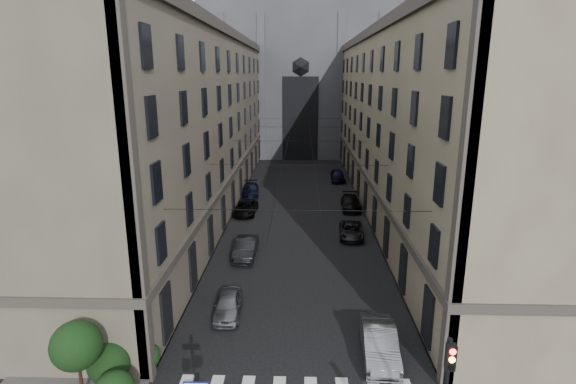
# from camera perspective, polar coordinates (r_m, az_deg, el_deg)

# --- Properties ---
(sidewalk_left) EXTENTS (7.00, 80.00, 0.15)m
(sidewalk_left) POSITION_cam_1_polar(r_m,az_deg,el_deg) (51.55, -10.35, -1.60)
(sidewalk_left) COLOR #383533
(sidewalk_left) RESTS_ON ground
(sidewalk_right) EXTENTS (7.00, 80.00, 0.15)m
(sidewalk_right) POSITION_cam_1_polar(r_m,az_deg,el_deg) (51.46, 13.19, -1.78)
(sidewalk_right) COLOR #383533
(sidewalk_right) RESTS_ON ground
(building_left) EXTENTS (13.60, 60.60, 18.85)m
(building_left) POSITION_cam_1_polar(r_m,az_deg,el_deg) (50.50, -14.14, 8.60)
(building_left) COLOR #4D453B
(building_left) RESTS_ON ground
(building_right) EXTENTS (13.60, 60.60, 18.85)m
(building_right) POSITION_cam_1_polar(r_m,az_deg,el_deg) (50.38, 17.12, 8.38)
(building_right) COLOR brown
(building_right) RESTS_ON ground
(gothic_tower) EXTENTS (35.00, 23.00, 58.00)m
(gothic_tower) POSITION_cam_1_polar(r_m,az_deg,el_deg) (87.38, 1.65, 16.99)
(gothic_tower) COLOR #2D2D33
(gothic_tower) RESTS_ON ground
(shrub_cluster) EXTENTS (3.90, 4.40, 3.90)m
(shrub_cluster) POSITION_cam_1_polar(r_m,az_deg,el_deg) (23.22, -22.56, -19.28)
(shrub_cluster) COLOR black
(shrub_cluster) RESTS_ON sidewalk_left
(tram_wires) EXTENTS (14.00, 60.00, 0.43)m
(tram_wires) POSITION_cam_1_polar(r_m,az_deg,el_deg) (48.51, 1.46, 6.30)
(tram_wires) COLOR black
(tram_wires) RESTS_ON ground
(car_left_near) EXTENTS (1.72, 4.03, 1.36)m
(car_left_near) POSITION_cam_1_polar(r_m,az_deg,el_deg) (28.60, -7.60, -14.00)
(car_left_near) COLOR slate
(car_left_near) RESTS_ON ground
(car_left_midnear) EXTENTS (1.68, 4.68, 1.54)m
(car_left_midnear) POSITION_cam_1_polar(r_m,az_deg,el_deg) (36.67, -5.36, -7.09)
(car_left_midnear) COLOR black
(car_left_midnear) RESTS_ON ground
(car_left_midfar) EXTENTS (2.39, 4.90, 1.34)m
(car_left_midfar) POSITION_cam_1_polar(r_m,az_deg,el_deg) (47.56, -5.41, -2.06)
(car_left_midfar) COLOR black
(car_left_midfar) RESTS_ON ground
(car_left_far) EXTENTS (2.44, 5.08, 1.43)m
(car_left_far) POSITION_cam_1_polar(r_m,az_deg,el_deg) (55.02, -4.77, 0.32)
(car_left_far) COLOR black
(car_left_far) RESTS_ON ground
(car_right_near) EXTENTS (1.98, 5.04, 1.63)m
(car_right_near) POSITION_cam_1_polar(r_m,az_deg,el_deg) (25.10, 11.54, -18.27)
(car_right_near) COLOR slate
(car_right_near) RESTS_ON ground
(car_right_midnear) EXTENTS (2.40, 4.71, 1.27)m
(car_right_midnear) POSITION_cam_1_polar(r_m,az_deg,el_deg) (41.21, 8.04, -4.87)
(car_right_midnear) COLOR black
(car_right_midnear) RESTS_ON ground
(car_right_midfar) EXTENTS (2.23, 5.12, 1.47)m
(car_right_midfar) POSITION_cam_1_polar(r_m,az_deg,el_deg) (49.62, 7.97, -1.35)
(car_right_midfar) COLOR black
(car_right_midfar) RESTS_ON ground
(car_right_far) EXTENTS (1.89, 4.66, 1.58)m
(car_right_far) POSITION_cam_1_polar(r_m,az_deg,el_deg) (62.43, 6.33, 2.10)
(car_right_far) COLOR black
(car_right_far) RESTS_ON ground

